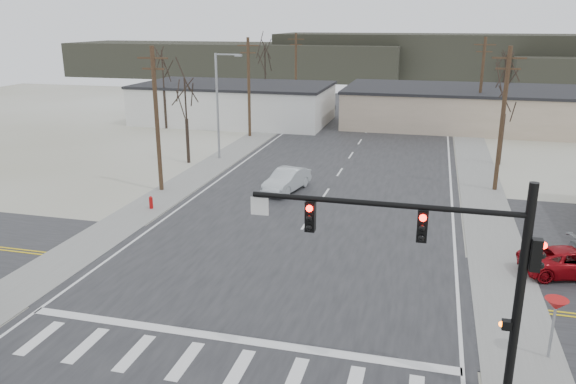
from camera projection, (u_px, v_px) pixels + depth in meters
name	position (u px, v px, depth m)	size (l,w,h in m)	color
ground	(268.00, 281.00, 26.13)	(140.00, 140.00, 0.00)	silver
main_road	(328.00, 190.00, 40.00)	(18.00, 110.00, 0.05)	black
cross_road	(268.00, 280.00, 26.12)	(90.00, 10.00, 0.04)	black
sidewalk_left	(215.00, 164.00, 47.17)	(3.00, 90.00, 0.06)	gray
sidewalk_right	(479.00, 181.00, 42.07)	(3.00, 90.00, 0.06)	gray
traffic_signal_mast	(457.00, 258.00, 17.12)	(8.95, 0.43, 7.20)	black
fire_hydrant	(151.00, 202.00, 35.85)	(0.24, 0.24, 0.87)	#A50C0C
yield_sign	(556.00, 307.00, 19.51)	(0.80, 0.80, 2.35)	gray
building_left_far	(235.00, 103.00, 66.33)	(22.30, 12.30, 4.50)	silver
building_right_far	(462.00, 107.00, 63.80)	(26.30, 14.30, 4.30)	#BEA991
upole_left_b	(157.00, 117.00, 38.47)	(2.20, 0.30, 10.00)	#41321E
upole_left_c	(249.00, 86.00, 56.97)	(2.20, 0.30, 10.00)	#41321E
upole_left_d	(296.00, 70.00, 75.47)	(2.20, 0.30, 10.00)	#41321E
upole_right_a	(503.00, 117.00, 38.48)	(2.20, 0.30, 10.00)	#41321E
upole_right_b	(481.00, 84.00, 58.83)	(2.20, 0.30, 10.00)	#41321E
streetlight_main	(219.00, 100.00, 47.59)	(2.40, 0.25, 9.00)	gray
tree_left_near	(186.00, 101.00, 46.23)	(3.30, 3.30, 7.35)	#31241E
tree_right_mid	(507.00, 93.00, 45.43)	(3.74, 3.74, 8.33)	#31241E
tree_left_far	(265.00, 65.00, 70.21)	(3.96, 3.96, 8.82)	#31241E
tree_right_far	(505.00, 71.00, 68.99)	(3.52, 3.52, 7.84)	#31241E
tree_left_mid	(163.00, 71.00, 61.04)	(3.96, 3.96, 8.82)	#31241E
hill_left	(233.00, 60.00, 118.64)	(70.00, 18.00, 7.00)	#333026
hill_center	(480.00, 58.00, 110.01)	(80.00, 18.00, 9.00)	#333026
sedan_crossing	(287.00, 180.00, 39.51)	(1.66, 4.75, 1.57)	#B2BABE
car_far_a	(408.00, 112.00, 69.67)	(1.96, 4.83, 1.40)	black
car_far_b	(329.00, 103.00, 77.33)	(1.45, 3.60, 1.23)	black
car_parked_red	(571.00, 262.00, 26.47)	(2.17, 4.72, 1.31)	maroon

